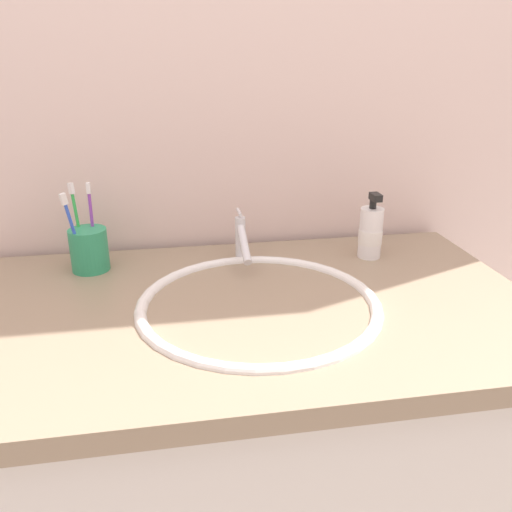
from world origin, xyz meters
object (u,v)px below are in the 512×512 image
object	(u,v)px
toothbrush_purple	(92,219)
soap_dispenser	(371,232)
toothbrush_blue	(73,228)
toothbrush_green	(77,219)
toothbrush_cup	(89,250)
faucet	(242,239)

from	to	relation	value
toothbrush_purple	soap_dispenser	distance (m)	0.64
toothbrush_purple	toothbrush_blue	bearing A→B (deg)	-124.25
toothbrush_green	toothbrush_blue	world-z (taller)	toothbrush_green
toothbrush_cup	soap_dispenser	size ratio (longest dim) A/B	0.60
toothbrush_green	toothbrush_cup	bearing A→B (deg)	-47.79
toothbrush_green	toothbrush_blue	bearing A→B (deg)	-92.51
soap_dispenser	toothbrush_cup	bearing A→B (deg)	177.31
faucet	toothbrush_cup	world-z (taller)	faucet
faucet	toothbrush_blue	bearing A→B (deg)	-177.66
faucet	toothbrush_purple	distance (m)	0.34
faucet	toothbrush_purple	world-z (taller)	toothbrush_purple
toothbrush_purple	soap_dispenser	world-z (taller)	toothbrush_purple
toothbrush_green	toothbrush_purple	size ratio (longest dim) A/B	1.00
soap_dispenser	toothbrush_green	bearing A→B (deg)	175.37
toothbrush_green	soap_dispenser	size ratio (longest dim) A/B	1.19
toothbrush_cup	toothbrush_blue	distance (m)	0.07
toothbrush_green	toothbrush_purple	distance (m)	0.03
toothbrush_green	soap_dispenser	xyz separation A→B (m)	(0.66, -0.05, -0.05)
toothbrush_green	soap_dispenser	distance (m)	0.67
toothbrush_cup	toothbrush_green	world-z (taller)	toothbrush_green
toothbrush_blue	soap_dispenser	world-z (taller)	toothbrush_blue
toothbrush_purple	faucet	bearing A→B (deg)	-5.94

